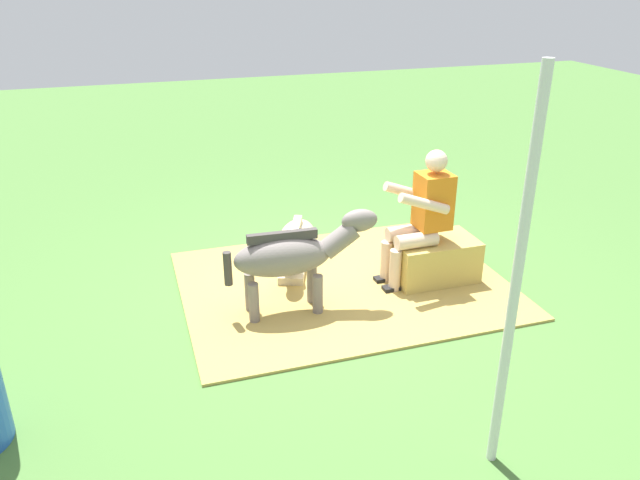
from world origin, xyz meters
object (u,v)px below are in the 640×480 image
(pony_standing, at_px, (293,256))
(pony_lying, at_px, (296,245))
(person_seated, at_px, (422,214))
(tent_pole_left, at_px, (516,287))
(hay_bale, at_px, (433,260))

(pony_standing, relative_size, pony_lying, 1.01)
(person_seated, relative_size, pony_lying, 0.98)
(tent_pole_left, bearing_deg, pony_standing, -71.71)
(person_seated, xyz_separation_m, tent_pole_left, (0.59, 2.27, 0.50))
(pony_lying, relative_size, tent_pole_left, 0.55)
(hay_bale, distance_m, pony_standing, 1.49)
(person_seated, distance_m, pony_lying, 1.37)
(pony_lying, distance_m, tent_pole_left, 3.26)
(person_seated, bearing_deg, pony_lying, -39.05)
(pony_standing, bearing_deg, person_seated, -172.31)
(hay_bale, xyz_separation_m, tent_pole_left, (0.75, 2.28, 1.00))
(pony_standing, height_order, tent_pole_left, tent_pole_left)
(person_seated, bearing_deg, pony_standing, 7.69)
(person_seated, height_order, tent_pole_left, tent_pole_left)
(hay_bale, distance_m, pony_lying, 1.40)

